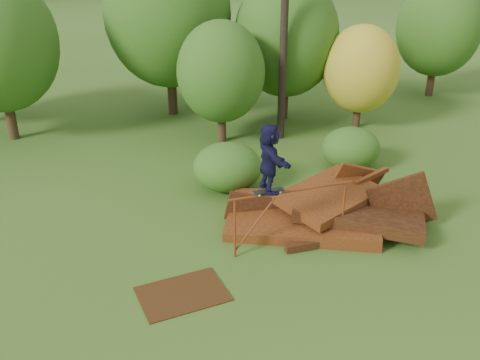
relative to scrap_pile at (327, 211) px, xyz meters
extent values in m
plane|color=#2D5116|center=(-1.64, -2.21, -0.36)|extent=(240.00, 240.00, 0.00)
cube|color=#3F170B|center=(-0.67, 0.05, -0.18)|extent=(4.59, 3.56, 0.67)
cube|color=black|center=(0.83, -0.25, 0.06)|extent=(3.96, 3.36, 0.66)
cube|color=#3F170B|center=(0.13, 0.25, 0.34)|extent=(3.21, 2.90, 0.56)
cube|color=black|center=(1.93, -0.45, 0.29)|extent=(1.97, 0.61, 1.95)
cube|color=#3F170B|center=(1.13, 1.05, 0.19)|extent=(1.82, 0.56, 1.72)
cube|color=black|center=(-1.87, 0.45, -0.01)|extent=(1.81, 0.24, 1.16)
cube|color=black|center=(-0.37, -1.15, -0.24)|extent=(2.21, 0.46, 0.18)
cube|color=#3F170B|center=(1.53, 0.75, 0.59)|extent=(1.20, 0.59, 0.30)
cylinder|color=brown|center=(-2.74, -1.24, 0.44)|extent=(0.06, 0.06, 1.59)
cylinder|color=brown|center=(0.15, -0.79, 0.44)|extent=(0.06, 0.06, 1.59)
cylinder|color=brown|center=(-1.29, -1.01, 1.24)|extent=(3.20, 0.57, 0.06)
cube|color=black|center=(-1.90, -1.11, 1.34)|extent=(0.77, 0.31, 0.02)
cylinder|color=silver|center=(-2.15, -1.23, 1.30)|extent=(0.06, 0.04, 0.05)
cylinder|color=silver|center=(-2.17, -1.07, 1.30)|extent=(0.06, 0.04, 0.05)
cylinder|color=silver|center=(-1.62, -1.15, 1.30)|extent=(0.06, 0.04, 0.05)
cylinder|color=silver|center=(-1.64, -0.99, 1.30)|extent=(0.06, 0.04, 0.05)
imported|color=black|center=(-1.90, -1.11, 2.19)|extent=(0.70, 1.61, 1.68)
cube|color=#3D220D|center=(-4.13, -2.53, -0.34)|extent=(2.18, 1.80, 0.03)
cylinder|color=black|center=(-9.84, 8.24, 0.65)|extent=(0.37, 0.37, 2.00)
cylinder|color=black|center=(-3.63, 10.27, 0.78)|extent=(0.39, 0.39, 2.27)
ellipsoid|color=#265416|center=(-3.63, 10.27, 3.85)|extent=(5.15, 5.15, 5.92)
cylinder|color=black|center=(-1.98, 6.62, 0.38)|extent=(0.33, 0.33, 1.47)
ellipsoid|color=#265416|center=(-1.98, 6.62, 2.31)|extent=(3.20, 3.20, 3.68)
cylinder|color=black|center=(0.97, 8.87, 0.56)|extent=(0.36, 0.36, 1.84)
ellipsoid|color=#265416|center=(0.97, 8.87, 3.06)|extent=(4.21, 4.21, 4.84)
cylinder|color=black|center=(3.60, 7.26, 0.28)|extent=(0.31, 0.31, 1.28)
ellipsoid|color=#A58C19|center=(3.60, 7.26, 2.03)|extent=(2.96, 2.96, 3.41)
cylinder|color=black|center=(8.71, 10.99, 0.52)|extent=(0.35, 0.35, 1.75)
ellipsoid|color=#265416|center=(8.71, 10.99, 2.83)|extent=(3.84, 3.84, 4.42)
ellipsoid|color=#265416|center=(-2.36, 2.56, 0.38)|extent=(2.13, 1.97, 1.48)
ellipsoid|color=#265416|center=(1.94, 3.48, 0.34)|extent=(1.97, 1.81, 1.40)
cylinder|color=black|center=(0.30, 6.62, 4.06)|extent=(0.28, 0.28, 8.83)
camera|label=1|loc=(-4.47, -12.24, 7.06)|focal=40.00mm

